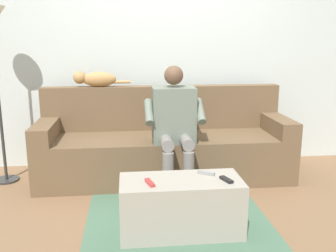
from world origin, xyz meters
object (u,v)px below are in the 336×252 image
(couch, at_px, (165,147))
(person_solo_seated, at_px, (174,121))
(remote_black, at_px, (226,180))
(remote_gray, at_px, (206,173))
(remote_red, at_px, (150,183))
(coffee_table, at_px, (181,206))
(cat_on_backrest, at_px, (95,79))

(couch, bearing_deg, person_solo_seated, 98.89)
(couch, height_order, remote_black, couch)
(remote_gray, distance_m, remote_red, 0.46)
(couch, bearing_deg, remote_red, 79.53)
(coffee_table, relative_size, remote_red, 6.45)
(cat_on_backrest, relative_size, remote_red, 4.29)
(remote_red, bearing_deg, cat_on_backrest, -177.49)
(coffee_table, distance_m, person_solo_seated, 0.96)
(person_solo_seated, xyz_separation_m, cat_on_backrest, (0.76, -0.61, 0.33))
(couch, bearing_deg, remote_black, 104.41)
(remote_gray, bearing_deg, coffee_table, -125.93)
(coffee_table, xyz_separation_m, remote_red, (0.23, 0.06, 0.22))
(person_solo_seated, height_order, remote_gray, person_solo_seated)
(remote_red, bearing_deg, person_solo_seated, 147.34)
(person_solo_seated, distance_m, cat_on_backrest, 1.03)
(remote_black, bearing_deg, couch, 174.78)
(couch, relative_size, remote_gray, 19.57)
(coffee_table, relative_size, cat_on_backrest, 1.50)
(coffee_table, xyz_separation_m, remote_black, (-0.32, 0.06, 0.22))
(remote_gray, xyz_separation_m, remote_black, (-0.12, 0.14, -0.00))
(person_solo_seated, bearing_deg, couch, -81.11)
(cat_on_backrest, xyz_separation_m, remote_red, (-0.48, 1.51, -0.58))
(remote_gray, bearing_deg, remote_red, -130.19)
(couch, height_order, person_solo_seated, person_solo_seated)
(couch, xyz_separation_m, remote_red, (0.23, 1.25, 0.11))
(remote_red, bearing_deg, coffee_table, 89.48)
(person_solo_seated, xyz_separation_m, remote_black, (-0.27, 0.90, -0.25))
(remote_gray, xyz_separation_m, remote_red, (0.43, 0.14, -0.00))
(cat_on_backrest, xyz_separation_m, remote_gray, (-0.91, 1.37, -0.58))
(coffee_table, distance_m, remote_gray, 0.31)
(couch, xyz_separation_m, person_solo_seated, (-0.05, 0.35, 0.35))
(remote_gray, relative_size, remote_red, 0.94)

